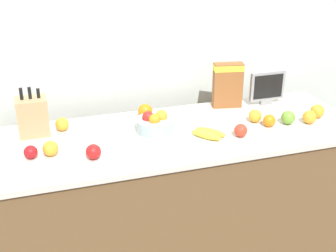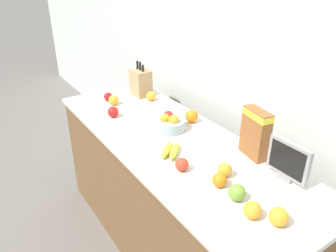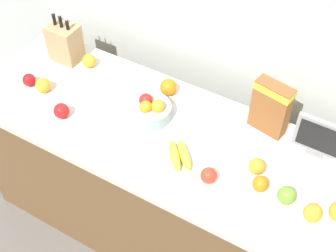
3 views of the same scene
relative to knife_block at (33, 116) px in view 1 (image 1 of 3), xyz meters
name	(u,v)px [view 1 (image 1 of 3)]	position (x,y,z in m)	size (l,w,h in m)	color
wall_back	(149,36)	(0.76, 0.37, 0.30)	(9.00, 0.06, 2.60)	silver
counter	(177,200)	(0.76, -0.21, -0.55)	(2.07, 0.73, 0.90)	brown
knife_block	(33,116)	(0.00, 0.00, 0.00)	(0.16, 0.13, 0.32)	tan
small_monitor	(267,87)	(1.43, 0.02, 0.01)	(0.23, 0.03, 0.21)	gray
cereal_box	(228,83)	(1.17, 0.06, 0.05)	(0.19, 0.11, 0.28)	brown
fruit_bowl	(155,123)	(0.64, -0.15, -0.06)	(0.21, 0.21, 0.12)	#99B2B7
banana_bunch	(208,134)	(0.90, -0.32, -0.09)	(0.19, 0.19, 0.04)	yellow
apple_leftmost	(31,152)	(-0.03, -0.28, -0.07)	(0.07, 0.07, 0.07)	#A31419
apple_near_bananas	(93,152)	(0.27, -0.38, -0.07)	(0.08, 0.08, 0.08)	red
apple_middle	(241,130)	(1.07, -0.36, -0.07)	(0.07, 0.07, 0.07)	red
apple_rear	(288,118)	(1.40, -0.29, -0.07)	(0.08, 0.08, 0.08)	#6B9E33
orange_by_cereal	(269,121)	(1.28, -0.29, -0.07)	(0.07, 0.07, 0.07)	orange
orange_front_left	(145,111)	(0.64, 0.03, -0.06)	(0.09, 0.09, 0.09)	orange
orange_front_center	(317,111)	(1.62, -0.26, -0.07)	(0.08, 0.08, 0.08)	orange
orange_mid_right	(62,124)	(0.15, 0.01, -0.07)	(0.08, 0.08, 0.08)	orange
orange_back_center	(50,148)	(0.07, -0.28, -0.07)	(0.08, 0.08, 0.08)	orange
orange_front_right	(309,117)	(1.53, -0.32, -0.07)	(0.08, 0.08, 0.08)	orange
orange_mid_left	(255,116)	(1.23, -0.21, -0.07)	(0.08, 0.08, 0.08)	orange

